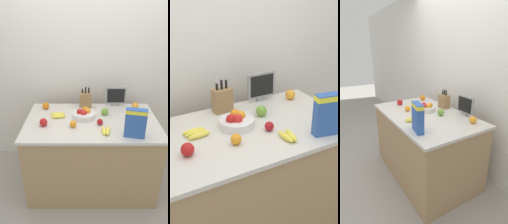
% 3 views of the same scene
% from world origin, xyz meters
% --- Properties ---
extents(ground_plane, '(14.00, 14.00, 0.00)m').
position_xyz_m(ground_plane, '(0.00, 0.00, 0.00)').
color(ground_plane, gray).
extents(wall_back, '(9.00, 0.06, 2.60)m').
position_xyz_m(wall_back, '(0.00, 0.65, 1.30)').
color(wall_back, silver).
rests_on(wall_back, ground_plane).
extents(counter, '(1.43, 0.88, 0.87)m').
position_xyz_m(counter, '(0.00, 0.00, 0.44)').
color(counter, tan).
rests_on(counter, ground_plane).
extents(knife_block, '(0.14, 0.10, 0.29)m').
position_xyz_m(knife_block, '(-0.06, 0.34, 0.97)').
color(knife_block, '#937047').
rests_on(knife_block, counter).
extents(small_monitor, '(0.25, 0.03, 0.24)m').
position_xyz_m(small_monitor, '(0.30, 0.38, 1.00)').
color(small_monitor, gray).
rests_on(small_monitor, counter).
extents(cereal_box, '(0.21, 0.11, 0.29)m').
position_xyz_m(cereal_box, '(0.39, -0.32, 1.03)').
color(cereal_box, '#2D56A8').
rests_on(cereal_box, counter).
extents(fruit_bowl, '(0.25, 0.25, 0.11)m').
position_xyz_m(fruit_bowl, '(-0.08, 0.07, 0.91)').
color(fruit_bowl, silver).
rests_on(fruit_bowl, counter).
extents(banana_bunch_left, '(0.10, 0.17, 0.04)m').
position_xyz_m(banana_bunch_left, '(0.13, -0.25, 0.89)').
color(banana_bunch_left, yellow).
rests_on(banana_bunch_left, counter).
extents(banana_bunch_right, '(0.17, 0.12, 0.04)m').
position_xyz_m(banana_bunch_right, '(-0.38, 0.08, 0.89)').
color(banana_bunch_right, yellow).
rests_on(banana_bunch_right, counter).
extents(apple_near_bananas, '(0.08, 0.08, 0.08)m').
position_xyz_m(apple_near_bananas, '(-0.50, -0.12, 0.91)').
color(apple_near_bananas, red).
rests_on(apple_near_bananas, counter).
extents(apple_rightmost, '(0.06, 0.06, 0.06)m').
position_xyz_m(apple_rightmost, '(0.08, -0.10, 0.91)').
color(apple_rightmost, '#A31419').
rests_on(apple_rightmost, counter).
extents(apple_front, '(0.08, 0.08, 0.08)m').
position_xyz_m(apple_front, '(0.15, 0.13, 0.91)').
color(apple_front, '#6B9E33').
rests_on(apple_front, counter).
extents(orange_front_right, '(0.07, 0.07, 0.07)m').
position_xyz_m(orange_front_right, '(-0.19, -0.15, 0.91)').
color(orange_front_right, orange).
rests_on(orange_front_right, counter).
extents(orange_back_center, '(0.08, 0.08, 0.08)m').
position_xyz_m(orange_back_center, '(0.53, 0.28, 0.91)').
color(orange_back_center, orange).
rests_on(orange_back_center, counter).
extents(orange_front_center, '(0.08, 0.08, 0.08)m').
position_xyz_m(orange_front_center, '(-0.54, 0.29, 0.91)').
color(orange_front_center, orange).
rests_on(orange_front_center, counter).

